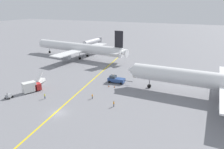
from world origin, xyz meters
TOP-DOWN VIEW (x-y plane):
  - ground_plane at (0.00, 0.00)m, footprint 600.00×600.00m
  - taxiway_stripe at (-2.29, 10.00)m, footprint 16.63×118.98m
  - airliner_at_gate_left at (-29.34, 56.65)m, footprint 59.68×41.60m
  - airliner_being_pushed at (40.12, 27.53)m, footprint 60.66×41.95m
  - pushback_tug at (4.83, 28.17)m, footprint 9.48×3.06m
  - gse_stair_truck_yellow at (-20.70, 16.16)m, footprint 2.98×4.90m
  - gse_gpu_cart_small at (-20.12, 1.60)m, footprint 1.92×2.33m
  - gse_catering_truck_tall at (-17.43, 8.53)m, footprint 4.76×6.30m
  - ground_crew_ramp_agent_by_cones at (-9.63, 5.88)m, footprint 0.39×0.44m
  - ground_crew_marshaller_foreground at (3.78, 11.91)m, footprint 0.36×0.49m
  - ground_crew_wing_walker_right at (12.07, 9.60)m, footprint 0.43×0.40m
  - traffic_cone_nose_right at (6.23, 23.47)m, footprint 0.44×0.44m
  - traffic_cone_wingtip_starboard at (4.20, 23.19)m, footprint 0.44×0.44m
  - jet_bridge at (-35.72, 85.68)m, footprint 4.46×20.55m

SIDE VIEW (x-z plane):
  - ground_plane at x=0.00m, z-range 0.00..0.00m
  - taxiway_stripe at x=-2.29m, z-range 0.00..0.01m
  - traffic_cone_nose_right at x=6.23m, z-range -0.02..0.58m
  - traffic_cone_wingtip_starboard at x=4.20m, z-range -0.02..0.58m
  - gse_gpu_cart_small at x=-20.12m, z-range -0.16..1.74m
  - ground_crew_marshaller_foreground at x=3.78m, z-range 0.03..1.59m
  - ground_crew_ramp_agent_by_cones at x=-9.63m, z-range 0.04..1.74m
  - ground_crew_wing_walker_right at x=12.07m, z-range 0.04..1.78m
  - gse_stair_truck_yellow at x=-20.70m, z-range -1.00..3.05m
  - pushback_tug at x=4.83m, z-range -0.22..2.75m
  - gse_catering_truck_tall at x=-17.43m, z-range 0.01..3.51m
  - jet_bridge at x=-35.72m, z-range 1.27..7.37m
  - airliner_at_gate_left at x=-29.34m, z-range -2.59..13.34m
  - airliner_being_pushed at x=40.12m, z-range -2.33..13.52m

